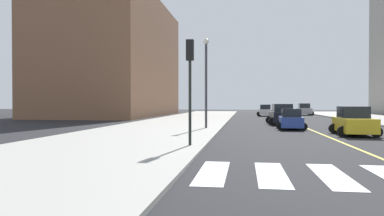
{
  "coord_description": "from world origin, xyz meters",
  "views": [
    {
      "loc": [
        -5.31,
        -7.18,
        2.19
      ],
      "look_at": [
        -10.94,
        30.72,
        1.64
      ],
      "focal_mm": 33.37,
      "sensor_mm": 36.0,
      "label": 1
    }
  ],
  "objects_px": {
    "car_black_second": "(282,115)",
    "car_yellow_fifth": "(354,122)",
    "car_blue_nearest": "(291,120)",
    "car_silver_third": "(304,110)",
    "traffic_light_far_corner": "(190,71)",
    "street_lamp": "(206,75)",
    "car_white_fourth": "(265,111)"
  },
  "relations": [
    {
      "from": "car_blue_nearest",
      "to": "car_white_fourth",
      "type": "bearing_deg",
      "value": 93.02
    },
    {
      "from": "car_yellow_fifth",
      "to": "street_lamp",
      "type": "bearing_deg",
      "value": -16.99
    },
    {
      "from": "car_silver_third",
      "to": "street_lamp",
      "type": "bearing_deg",
      "value": 71.47
    },
    {
      "from": "car_black_second",
      "to": "car_silver_third",
      "type": "bearing_deg",
      "value": 74.68
    },
    {
      "from": "car_blue_nearest",
      "to": "street_lamp",
      "type": "relative_size",
      "value": 0.53
    },
    {
      "from": "car_yellow_fifth",
      "to": "car_black_second",
      "type": "bearing_deg",
      "value": -70.63
    },
    {
      "from": "car_silver_third",
      "to": "car_white_fourth",
      "type": "relative_size",
      "value": 1.11
    },
    {
      "from": "car_yellow_fifth",
      "to": "street_lamp",
      "type": "relative_size",
      "value": 0.61
    },
    {
      "from": "traffic_light_far_corner",
      "to": "car_silver_third",
      "type": "bearing_deg",
      "value": 75.0
    },
    {
      "from": "car_yellow_fifth",
      "to": "traffic_light_far_corner",
      "type": "bearing_deg",
      "value": 42.2
    },
    {
      "from": "car_blue_nearest",
      "to": "traffic_light_far_corner",
      "type": "relative_size",
      "value": 0.77
    },
    {
      "from": "car_silver_third",
      "to": "car_white_fourth",
      "type": "distance_m",
      "value": 9.38
    },
    {
      "from": "traffic_light_far_corner",
      "to": "street_lamp",
      "type": "distance_m",
      "value": 11.98
    },
    {
      "from": "car_black_second",
      "to": "street_lamp",
      "type": "bearing_deg",
      "value": -132.98
    },
    {
      "from": "car_blue_nearest",
      "to": "car_white_fourth",
      "type": "xyz_separation_m",
      "value": [
        -0.46,
        29.71,
        0.09
      ]
    },
    {
      "from": "street_lamp",
      "to": "car_black_second",
      "type": "bearing_deg",
      "value": 49.16
    },
    {
      "from": "car_white_fourth",
      "to": "street_lamp",
      "type": "distance_m",
      "value": 31.92
    },
    {
      "from": "car_black_second",
      "to": "car_silver_third",
      "type": "height_order",
      "value": "car_silver_third"
    },
    {
      "from": "car_blue_nearest",
      "to": "car_silver_third",
      "type": "bearing_deg",
      "value": 81.41
    },
    {
      "from": "car_yellow_fifth",
      "to": "street_lamp",
      "type": "height_order",
      "value": "street_lamp"
    },
    {
      "from": "car_blue_nearest",
      "to": "car_silver_third",
      "type": "relative_size",
      "value": 0.82
    },
    {
      "from": "car_blue_nearest",
      "to": "car_yellow_fifth",
      "type": "distance_m",
      "value": 6.05
    },
    {
      "from": "car_silver_third",
      "to": "street_lamp",
      "type": "distance_m",
      "value": 39.64
    },
    {
      "from": "car_black_second",
      "to": "traffic_light_far_corner",
      "type": "bearing_deg",
      "value": -109.74
    },
    {
      "from": "car_black_second",
      "to": "car_yellow_fifth",
      "type": "height_order",
      "value": "car_black_second"
    },
    {
      "from": "street_lamp",
      "to": "car_white_fourth",
      "type": "bearing_deg",
      "value": 78.3
    },
    {
      "from": "car_silver_third",
      "to": "traffic_light_far_corner",
      "type": "distance_m",
      "value": 50.8
    },
    {
      "from": "car_black_second",
      "to": "car_white_fourth",
      "type": "bearing_deg",
      "value": 88.81
    },
    {
      "from": "car_black_second",
      "to": "traffic_light_far_corner",
      "type": "distance_m",
      "value": 20.98
    },
    {
      "from": "car_silver_third",
      "to": "traffic_light_far_corner",
      "type": "xyz_separation_m",
      "value": [
        -13.13,
        -49.0,
        2.73
      ]
    },
    {
      "from": "car_black_second",
      "to": "car_yellow_fifth",
      "type": "xyz_separation_m",
      "value": [
        3.6,
        -11.44,
        -0.06
      ]
    },
    {
      "from": "car_black_second",
      "to": "traffic_light_far_corner",
      "type": "xyz_separation_m",
      "value": [
        -6.29,
        -19.82,
        2.73
      ]
    }
  ]
}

